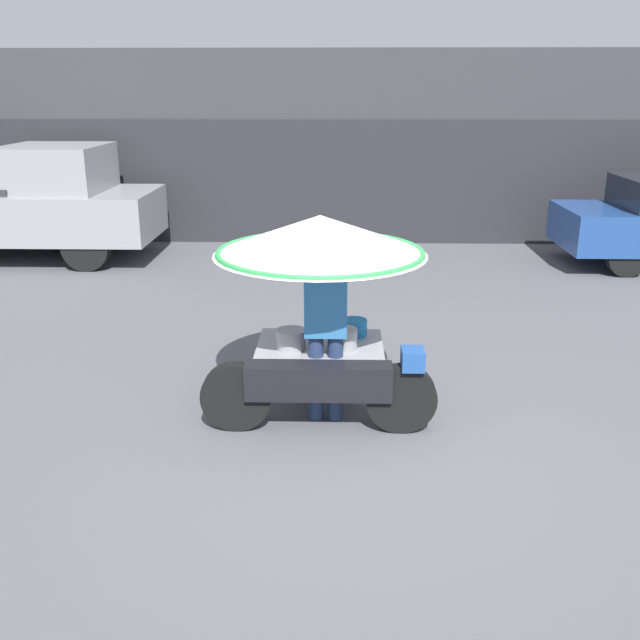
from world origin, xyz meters
The scene contains 5 objects.
ground_plane centered at (0.00, 0.00, 0.00)m, with size 36.00×36.00×0.00m, color #56565B.
shopfront_building centered at (0.00, 9.35, 1.81)m, with size 28.00×2.06×3.64m.
vendor_motorcycle_cart centered at (-0.25, 0.75, 1.45)m, with size 2.12×1.98×1.86m.
vendor_person centered at (-0.20, 0.46, 0.95)m, with size 0.38×0.23×1.68m.
pickup_truck centered at (-5.67, 6.82, 0.97)m, with size 4.90×1.96×2.00m.
Camera 1 is at (-0.09, -5.62, 2.99)m, focal length 40.00 mm.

